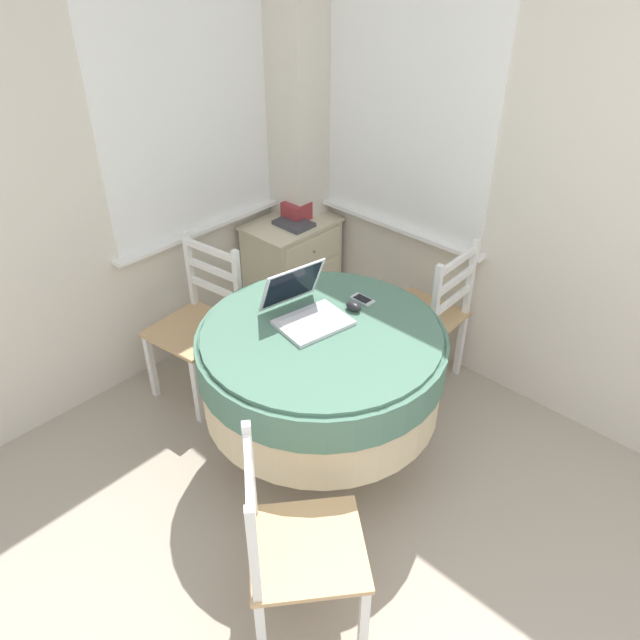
{
  "coord_description": "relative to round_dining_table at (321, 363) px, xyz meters",
  "views": [
    {
      "loc": [
        -0.88,
        -0.19,
        2.37
      ],
      "look_at": [
        0.93,
        1.51,
        0.69
      ],
      "focal_mm": 35.0,
      "sensor_mm": 36.0,
      "label": 1
    }
  ],
  "objects": [
    {
      "name": "round_dining_table",
      "position": [
        0.0,
        0.0,
        0.0
      ],
      "size": [
        1.13,
        1.13,
        0.78
      ],
      "color": "#4C3D2D",
      "rests_on": "ground_plane"
    },
    {
      "name": "dining_chair_near_right_window",
      "position": [
        0.86,
        -0.0,
        -0.16
      ],
      "size": [
        0.43,
        0.44,
        0.89
      ],
      "color": "tan",
      "rests_on": "ground_plane"
    },
    {
      "name": "storage_box",
      "position": [
        0.88,
        1.04,
        0.15
      ],
      "size": [
        0.14,
        0.14,
        0.11
      ],
      "color": "#9E3338",
      "rests_on": "corner_cabinet"
    },
    {
      "name": "dining_chair_near_back_window",
      "position": [
        -0.06,
        0.86,
        -0.16
      ],
      "size": [
        0.47,
        0.46,
        0.89
      ],
      "color": "tan",
      "rests_on": "ground_plane"
    },
    {
      "name": "cell_phone",
      "position": [
        0.32,
        0.03,
        0.18
      ],
      "size": [
        0.06,
        0.12,
        0.01
      ],
      "color": "#B2B7BC",
      "rests_on": "round_dining_table"
    },
    {
      "name": "laptop",
      "position": [
        0.02,
        0.12,
        0.23
      ],
      "size": [
        0.37,
        0.39,
        0.24
      ],
      "color": "silver",
      "rests_on": "round_dining_table"
    },
    {
      "name": "book_on_cabinet",
      "position": [
        0.8,
        0.99,
        0.11
      ],
      "size": [
        0.17,
        0.23,
        0.02
      ],
      "color": "#3F3F44",
      "rests_on": "corner_cabinet"
    },
    {
      "name": "dining_chair_camera_near",
      "position": [
        -0.7,
        -0.52,
        -0.16
      ],
      "size": [
        0.59,
        0.59,
        0.89
      ],
      "color": "tan",
      "rests_on": "ground_plane"
    },
    {
      "name": "computer_mouse",
      "position": [
        0.23,
        0.01,
        0.2
      ],
      "size": [
        0.05,
        0.08,
        0.04
      ],
      "color": "black",
      "rests_on": "round_dining_table"
    },
    {
      "name": "corner_cabinet",
      "position": [
        0.82,
        1.03,
        -0.25
      ],
      "size": [
        0.57,
        0.41,
        0.69
      ],
      "color": "beige",
      "rests_on": "ground_plane"
    },
    {
      "name": "corner_room_shell",
      "position": [
        0.28,
        0.28,
        0.68
      ],
      "size": [
        4.17,
        4.48,
        2.55
      ],
      "color": "beige",
      "rests_on": "ground_plane"
    }
  ]
}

